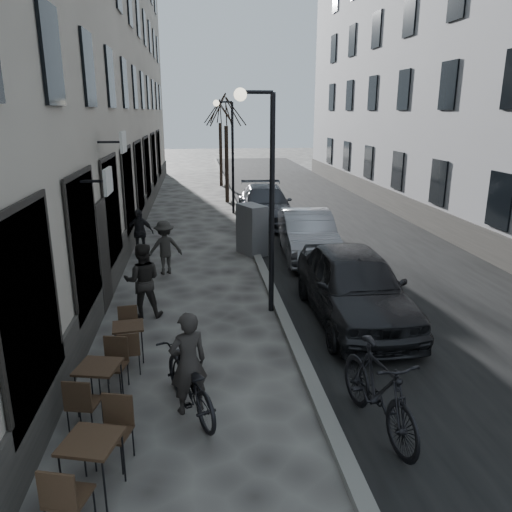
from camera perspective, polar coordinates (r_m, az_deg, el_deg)
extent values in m
plane|color=#373432|center=(7.04, 9.69, -25.03)|extent=(120.00, 120.00, 0.00)
cube|color=black|center=(22.24, 7.77, 4.12)|extent=(7.30, 60.00, 0.00)
cube|color=slate|center=(21.61, -1.66, 4.07)|extent=(0.25, 60.00, 0.12)
cube|color=gray|center=(22.22, -19.71, 24.14)|extent=(4.00, 35.00, 16.00)
cube|color=gray|center=(24.50, 22.29, 23.07)|extent=(4.00, 35.00, 16.00)
cylinder|color=black|center=(11.36, 1.83, 5.51)|extent=(0.12, 0.12, 5.00)
cylinder|color=black|center=(11.12, 0.08, 18.22)|extent=(0.70, 0.08, 0.08)
sphere|color=#FFF2CC|center=(11.09, -1.81, 17.96)|extent=(0.28, 0.28, 0.28)
cylinder|color=black|center=(23.20, -2.67, 10.99)|extent=(0.12, 0.12, 5.00)
cylinder|color=black|center=(23.08, -3.66, 17.17)|extent=(0.70, 0.08, 0.08)
sphere|color=#FFF2CC|center=(23.06, -4.57, 17.03)|extent=(0.28, 0.28, 0.28)
cylinder|color=black|center=(26.22, -3.37, 10.38)|extent=(0.20, 0.20, 3.90)
cylinder|color=black|center=(32.19, -4.05, 11.46)|extent=(0.20, 0.20, 3.90)
cube|color=#2F2015|center=(6.74, -18.37, -19.45)|extent=(0.80, 0.80, 0.04)
cylinder|color=black|center=(6.91, -21.33, -22.91)|extent=(0.03, 0.03, 0.75)
cylinder|color=black|center=(6.68, -16.92, -23.94)|extent=(0.03, 0.03, 0.75)
cylinder|color=black|center=(7.27, -19.08, -20.42)|extent=(0.03, 0.03, 0.75)
cylinder|color=black|center=(7.06, -14.90, -21.27)|extent=(0.03, 0.03, 0.75)
cube|color=#2F2015|center=(8.40, -17.61, -11.97)|extent=(0.75, 0.75, 0.04)
cylinder|color=black|center=(8.49, -19.79, -14.87)|extent=(0.02, 0.02, 0.73)
cylinder|color=black|center=(8.29, -16.38, -15.36)|extent=(0.02, 0.02, 0.73)
cylinder|color=black|center=(8.90, -18.32, -13.20)|extent=(0.02, 0.02, 0.73)
cylinder|color=black|center=(8.70, -15.06, -13.61)|extent=(0.02, 0.02, 0.73)
cube|color=#2F2015|center=(9.87, -14.43, -7.79)|extent=(0.64, 0.64, 0.04)
cylinder|color=black|center=(9.80, -15.69, -10.32)|extent=(0.02, 0.02, 0.67)
cylinder|color=black|center=(9.79, -12.84, -10.13)|extent=(0.02, 0.02, 0.67)
cylinder|color=black|center=(10.24, -15.66, -9.14)|extent=(0.02, 0.02, 0.67)
cylinder|color=black|center=(10.23, -12.94, -8.96)|extent=(0.02, 0.02, 0.67)
cube|color=slate|center=(16.57, -0.47, 3.04)|extent=(1.00, 1.26, 1.66)
imported|color=black|center=(8.17, -7.66, -14.05)|extent=(1.35, 2.08, 1.03)
imported|color=#272321|center=(8.01, -7.75, -12.03)|extent=(0.72, 0.60, 1.69)
imported|color=black|center=(11.74, -12.83, -2.75)|extent=(0.87, 0.68, 1.75)
imported|color=#292724|center=(14.78, -10.39, 0.97)|extent=(1.14, 0.84, 1.58)
imported|color=black|center=(16.80, -13.19, 2.62)|extent=(0.93, 0.42, 1.56)
imported|color=black|center=(11.51, 11.14, -3.26)|extent=(2.02, 4.92, 1.67)
imported|color=gray|center=(16.37, 5.89, 2.47)|extent=(1.86, 4.60, 1.49)
imported|color=#34363D|center=(21.45, 1.03, 5.91)|extent=(2.40, 5.39, 1.54)
imported|color=black|center=(7.81, 13.82, -14.61)|extent=(0.96, 2.31, 1.34)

